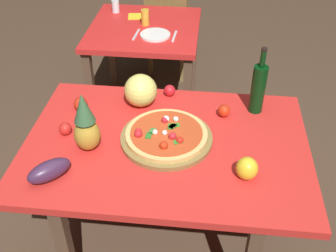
# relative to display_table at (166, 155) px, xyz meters

# --- Properties ---
(ground_plane) EXTENTS (10.00, 10.00, 0.00)m
(ground_plane) POSITION_rel_display_table_xyz_m (0.00, 0.00, -0.68)
(ground_plane) COLOR #4C3828
(display_table) EXTENTS (1.40, 0.96, 0.77)m
(display_table) POSITION_rel_display_table_xyz_m (0.00, 0.00, 0.00)
(display_table) COLOR brown
(display_table) RESTS_ON ground_plane
(background_table) EXTENTS (0.83, 0.84, 0.77)m
(background_table) POSITION_rel_display_table_xyz_m (-0.32, 1.34, -0.04)
(background_table) COLOR brown
(background_table) RESTS_ON ground_plane
(dining_chair) EXTENTS (0.50, 0.50, 0.85)m
(dining_chair) POSITION_rel_display_table_xyz_m (-0.19, 1.99, -0.20)
(dining_chair) COLOR olive
(dining_chair) RESTS_ON ground_plane
(pizza_board) EXTENTS (0.45, 0.45, 0.02)m
(pizza_board) POSITION_rel_display_table_xyz_m (0.00, 0.02, 0.10)
(pizza_board) COLOR olive
(pizza_board) RESTS_ON display_table
(pizza) EXTENTS (0.40, 0.40, 0.06)m
(pizza) POSITION_rel_display_table_xyz_m (-0.00, 0.01, 0.12)
(pizza) COLOR #E4B667
(pizza) RESTS_ON pizza_board
(wine_bottle) EXTENTS (0.08, 0.08, 0.38)m
(wine_bottle) POSITION_rel_display_table_xyz_m (0.45, 0.32, 0.23)
(wine_bottle) COLOR black
(wine_bottle) RESTS_ON display_table
(pineapple_left) EXTENTS (0.12, 0.12, 0.31)m
(pineapple_left) POSITION_rel_display_table_xyz_m (-0.37, -0.08, 0.22)
(pineapple_left) COLOR #B38D2D
(pineapple_left) RESTS_ON display_table
(melon) EXTENTS (0.18, 0.18, 0.18)m
(melon) POSITION_rel_display_table_xyz_m (-0.17, 0.31, 0.17)
(melon) COLOR #E2D96A
(melon) RESTS_ON display_table
(bell_pepper) EXTENTS (0.10, 0.10, 0.11)m
(bell_pepper) POSITION_rel_display_table_xyz_m (0.38, -0.20, 0.13)
(bell_pepper) COLOR yellow
(bell_pepper) RESTS_ON display_table
(eggplant) EXTENTS (0.21, 0.20, 0.09)m
(eggplant) POSITION_rel_display_table_xyz_m (-0.48, -0.30, 0.13)
(eggplant) COLOR #3E2442
(eggplant) RESTS_ON display_table
(tomato_near_board) EXTENTS (0.07, 0.07, 0.07)m
(tomato_near_board) POSITION_rel_display_table_xyz_m (-0.49, 0.23, 0.12)
(tomato_near_board) COLOR red
(tomato_near_board) RESTS_ON display_table
(tomato_at_corner) EXTENTS (0.06, 0.06, 0.06)m
(tomato_at_corner) POSITION_rel_display_table_xyz_m (-0.03, 0.42, 0.12)
(tomato_at_corner) COLOR red
(tomato_at_corner) RESTS_ON display_table
(tomato_by_bottle) EXTENTS (0.07, 0.07, 0.07)m
(tomato_by_bottle) POSITION_rel_display_table_xyz_m (0.28, 0.25, 0.12)
(tomato_by_bottle) COLOR red
(tomato_by_bottle) RESTS_ON display_table
(tomato_beside_pepper) EXTENTS (0.06, 0.06, 0.06)m
(tomato_beside_pepper) POSITION_rel_display_table_xyz_m (-0.51, 0.01, 0.12)
(tomato_beside_pepper) COLOR red
(tomato_beside_pepper) RESTS_ON display_table
(drinking_glass_juice) EXTENTS (0.06, 0.06, 0.12)m
(drinking_glass_juice) POSITION_rel_display_table_xyz_m (-0.31, 1.37, 0.14)
(drinking_glass_juice) COLOR gold
(drinking_glass_juice) RESTS_ON background_table
(drinking_glass_water) EXTENTS (0.06, 0.06, 0.10)m
(drinking_glass_water) POSITION_rel_display_table_xyz_m (-0.59, 1.59, 0.13)
(drinking_glass_water) COLOR silver
(drinking_glass_water) RESTS_ON background_table
(dinner_plate) EXTENTS (0.22, 0.22, 0.02)m
(dinner_plate) POSITION_rel_display_table_xyz_m (-0.21, 1.18, 0.09)
(dinner_plate) COLOR white
(dinner_plate) RESTS_ON background_table
(fork_utensil) EXTENTS (0.03, 0.18, 0.01)m
(fork_utensil) POSITION_rel_display_table_xyz_m (-0.35, 1.18, 0.09)
(fork_utensil) COLOR silver
(fork_utensil) RESTS_ON background_table
(knife_utensil) EXTENTS (0.02, 0.18, 0.01)m
(knife_utensil) POSITION_rel_display_table_xyz_m (-0.07, 1.18, 0.09)
(knife_utensil) COLOR silver
(knife_utensil) RESTS_ON background_table
(napkin_folded) EXTENTS (0.16, 0.14, 0.01)m
(napkin_folded) POSITION_rel_display_table_xyz_m (-0.40, 1.51, 0.09)
(napkin_folded) COLOR yellow
(napkin_folded) RESTS_ON background_table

